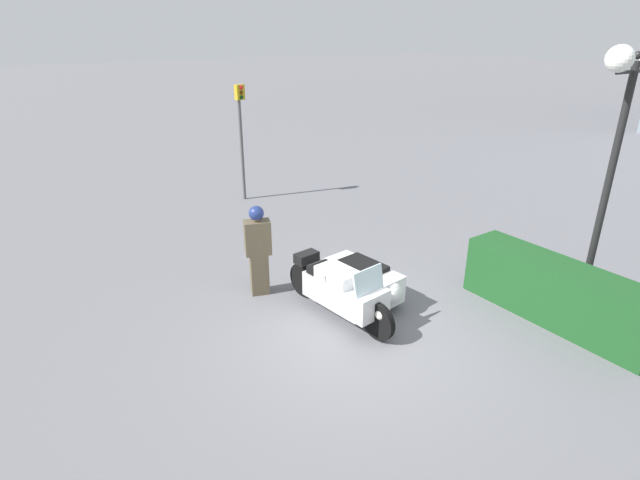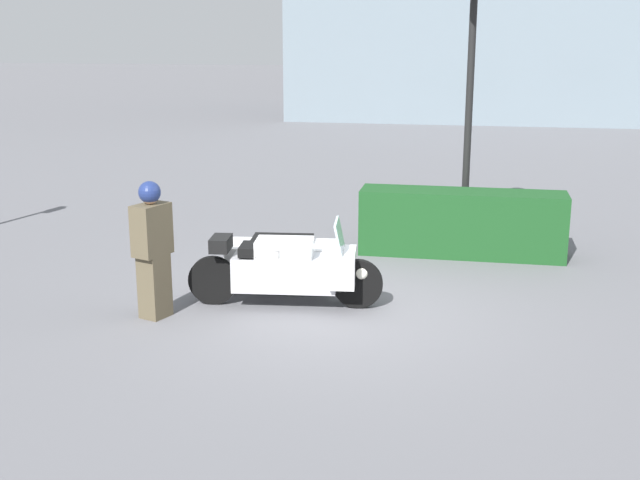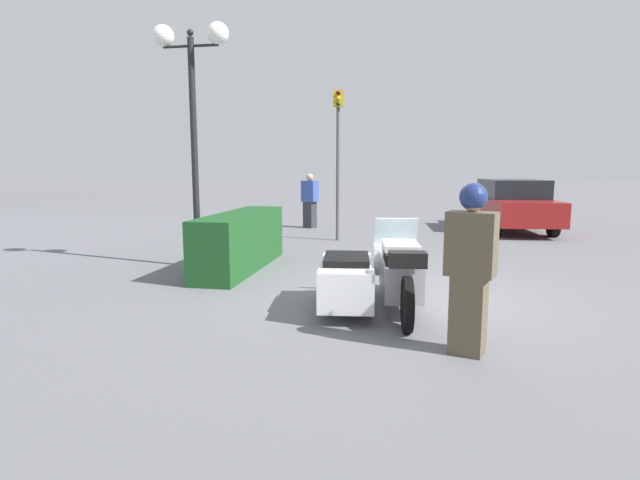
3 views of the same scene
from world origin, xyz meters
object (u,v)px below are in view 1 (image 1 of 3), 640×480
at_px(hedge_bush_curbside, 557,292).
at_px(traffic_light_far, 241,126).
at_px(twin_lamp_post, 626,106).
at_px(police_motorcycle, 355,285).
at_px(officer_rider, 258,248).

bearing_deg(hedge_bush_curbside, traffic_light_far, -171.54).
distance_m(twin_lamp_post, traffic_light_far, 9.38).
distance_m(police_motorcycle, hedge_bush_curbside, 3.41).
distance_m(hedge_bush_curbside, twin_lamp_post, 3.13).
relative_size(police_motorcycle, officer_rider, 1.47).
xyz_separation_m(officer_rider, traffic_light_far, (-5.28, 2.35, 1.23)).
xyz_separation_m(hedge_bush_curbside, traffic_light_far, (-8.99, -1.34, 1.63)).
bearing_deg(police_motorcycle, traffic_light_far, 163.18).
bearing_deg(traffic_light_far, officer_rider, -35.11).
xyz_separation_m(police_motorcycle, twin_lamp_post, (2.24, 3.46, 3.07)).
relative_size(twin_lamp_post, traffic_light_far, 1.36).
distance_m(officer_rider, hedge_bush_curbside, 5.24).
relative_size(officer_rider, hedge_bush_curbside, 0.54).
height_order(officer_rider, hedge_bush_curbside, officer_rider).
bearing_deg(hedge_bush_curbside, police_motorcycle, -130.51).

